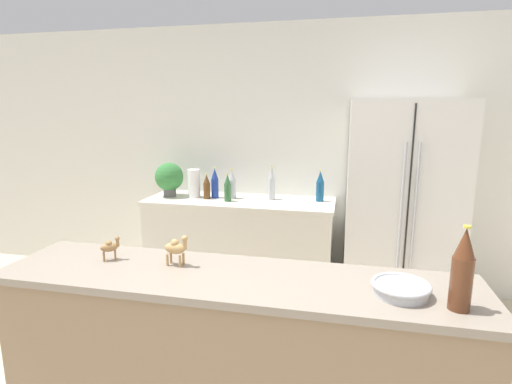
% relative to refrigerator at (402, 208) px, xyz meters
% --- Properties ---
extents(wall_back, '(8.00, 0.06, 2.55)m').
position_rel_refrigerator_xyz_m(wall_back, '(-1.11, 0.38, 0.36)').
color(wall_back, silver).
rests_on(wall_back, ground_plane).
extents(back_counter, '(1.79, 0.63, 0.91)m').
position_rel_refrigerator_xyz_m(back_counter, '(-1.46, 0.05, -0.46)').
color(back_counter, silver).
rests_on(back_counter, ground_plane).
extents(refrigerator, '(0.93, 0.69, 1.83)m').
position_rel_refrigerator_xyz_m(refrigerator, '(0.00, 0.00, 0.00)').
color(refrigerator, silver).
rests_on(refrigerator, ground_plane).
extents(bar_counter, '(2.17, 0.51, 1.01)m').
position_rel_refrigerator_xyz_m(bar_counter, '(-0.96, -1.92, -0.40)').
color(bar_counter, '#8C7256').
rests_on(bar_counter, ground_plane).
extents(potted_plant, '(0.28, 0.28, 0.33)m').
position_rel_refrigerator_xyz_m(potted_plant, '(-2.17, 0.05, 0.18)').
color(potted_plant, '#595451').
rests_on(potted_plant, back_counter).
extents(paper_towel_roll, '(0.12, 0.12, 0.27)m').
position_rel_refrigerator_xyz_m(paper_towel_roll, '(-1.92, 0.06, 0.13)').
color(paper_towel_roll, white).
rests_on(paper_towel_roll, back_counter).
extents(back_bottle_0, '(0.06, 0.06, 0.24)m').
position_rel_refrigerator_xyz_m(back_bottle_0, '(-1.77, 0.02, 0.11)').
color(back_bottle_0, brown).
rests_on(back_bottle_0, back_counter).
extents(back_bottle_1, '(0.07, 0.07, 0.29)m').
position_rel_refrigerator_xyz_m(back_bottle_1, '(-0.71, 0.15, 0.13)').
color(back_bottle_1, navy).
rests_on(back_bottle_1, back_counter).
extents(back_bottle_2, '(0.08, 0.08, 0.28)m').
position_rel_refrigerator_xyz_m(back_bottle_2, '(-1.54, 0.09, 0.13)').
color(back_bottle_2, '#B2B7BC').
rests_on(back_bottle_2, back_counter).
extents(back_bottle_3, '(0.06, 0.06, 0.26)m').
position_rel_refrigerator_xyz_m(back_bottle_3, '(-1.55, -0.04, 0.12)').
color(back_bottle_3, '#2D6033').
rests_on(back_bottle_3, back_counter).
extents(back_bottle_4, '(0.07, 0.07, 0.30)m').
position_rel_refrigerator_xyz_m(back_bottle_4, '(-1.71, 0.08, 0.13)').
color(back_bottle_4, navy).
rests_on(back_bottle_4, back_counter).
extents(back_bottle_5, '(0.07, 0.07, 0.32)m').
position_rel_refrigerator_xyz_m(back_bottle_5, '(-1.16, 0.12, 0.15)').
color(back_bottle_5, '#B2B7BC').
rests_on(back_bottle_5, back_counter).
extents(wine_bottle, '(0.08, 0.08, 0.32)m').
position_rel_refrigerator_xyz_m(wine_bottle, '(-0.06, -2.03, 0.25)').
color(wine_bottle, '#562D19').
rests_on(wine_bottle, bar_counter).
extents(fruit_bowl, '(0.23, 0.23, 0.05)m').
position_rel_refrigerator_xyz_m(fruit_bowl, '(-0.25, -1.95, 0.13)').
color(fruit_bowl, '#B7BABF').
rests_on(fruit_bowl, bar_counter).
extents(camel_figurine, '(0.09, 0.08, 0.12)m').
position_rel_refrigerator_xyz_m(camel_figurine, '(-1.60, -1.87, 0.17)').
color(camel_figurine, olive).
rests_on(camel_figurine, bar_counter).
extents(camel_figurine_second, '(0.12, 0.07, 0.15)m').
position_rel_refrigerator_xyz_m(camel_figurine_second, '(-1.26, -1.86, 0.19)').
color(camel_figurine_second, tan).
rests_on(camel_figurine_second, bar_counter).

